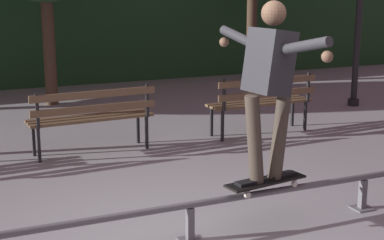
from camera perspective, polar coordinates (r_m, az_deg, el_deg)
hedge_backdrop at (r=13.11m, az=-15.65°, el=8.51°), size 24.00×1.20×2.32m
grind_rail at (r=4.91m, az=-0.19°, el=-8.88°), size 4.27×0.18×0.35m
skateboard at (r=5.17m, az=7.29°, el=-6.05°), size 0.80×0.32×0.09m
skateboarder at (r=4.94m, az=7.63°, el=4.26°), size 0.63×1.39×1.56m
park_bench_left_center at (r=7.43m, az=-9.81°, el=0.67°), size 1.62×0.49×0.88m
park_bench_right_center at (r=8.35m, az=7.01°, el=2.14°), size 1.62×0.49×0.88m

